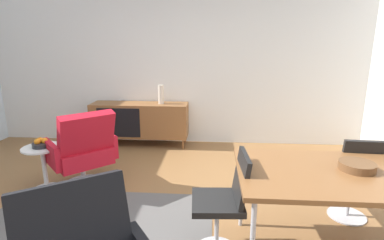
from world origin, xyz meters
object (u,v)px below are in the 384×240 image
wooden_bowl_on_table (357,166)px  side_table_round (44,163)px  dining_chair_back_right (355,175)px  dining_chair_near_window (225,200)px  sideboard (140,120)px  fruit_bowl (41,144)px  dining_table (346,177)px  lounge_chair_red (83,149)px  vase_cobalt (161,94)px

wooden_bowl_on_table → side_table_round: size_ratio=0.50×
dining_chair_back_right → dining_chair_near_window: same height
dining_chair_back_right → dining_chair_near_window: bearing=-155.8°
sideboard → fruit_bowl: sideboard is taller
wooden_bowl_on_table → dining_chair_near_window: bearing=-177.6°
wooden_bowl_on_table → fruit_bowl: wooden_bowl_on_table is taller
side_table_round → fruit_bowl: fruit_bowl is taller
dining_table → fruit_bowl: 3.12m
dining_chair_near_window → side_table_round: (-2.07, 0.96, -0.15)m
wooden_bowl_on_table → side_table_round: 3.22m
dining_table → sideboard: bearing=130.2°
sideboard → side_table_round: sideboard is taller
dining_table → wooden_bowl_on_table: bearing=25.9°
wooden_bowl_on_table → dining_chair_back_right: (0.25, 0.51, -0.30)m
dining_chair_near_window → lounge_chair_red: 1.94m
fruit_bowl → sideboard: bearing=66.2°
dining_chair_back_right → fruit_bowl: dining_chair_back_right is taller
vase_cobalt → dining_table: vase_cobalt is taller
dining_table → side_table_round: 3.13m
dining_table → fruit_bowl: dining_table is taller
dining_chair_near_window → dining_table: bearing=-0.3°
sideboard → fruit_bowl: size_ratio=8.00×
vase_cobalt → fruit_bowl: 2.02m
vase_cobalt → fruit_bowl: (-1.10, -1.66, -0.31)m
vase_cobalt → wooden_bowl_on_table: (1.95, -2.59, -0.10)m
sideboard → vase_cobalt: (0.37, 0.00, 0.43)m
dining_chair_back_right → fruit_bowl: 3.33m
lounge_chair_red → side_table_round: 0.47m
dining_table → dining_chair_near_window: 0.92m
fruit_bowl → dining_table: bearing=-18.1°
sideboard → dining_chair_near_window: 2.95m
lounge_chair_red → fruit_bowl: 0.46m
dining_chair_back_right → sideboard: bearing=141.2°
wooden_bowl_on_table → side_table_round: wooden_bowl_on_table is taller
lounge_chair_red → dining_chair_back_right: bearing=-10.0°
sideboard → dining_chair_back_right: bearing=-38.8°
dining_chair_back_right → vase_cobalt: bearing=136.7°
wooden_bowl_on_table → fruit_bowl: bearing=163.2°
dining_table → lounge_chair_red: 2.74m
vase_cobalt → dining_chair_back_right: bearing=-43.3°
dining_chair_back_right → lounge_chair_red: (-2.86, 0.51, -0.00)m
dining_chair_near_window → wooden_bowl_on_table: bearing=2.4°
vase_cobalt → side_table_round: size_ratio=0.59×
sideboard → dining_chair_near_window: dining_chair_near_window is taller
wooden_bowl_on_table → lounge_chair_red: (-2.61, 1.02, -0.30)m
vase_cobalt → lounge_chair_red: vase_cobalt is taller
side_table_round → dining_chair_near_window: bearing=-25.0°
side_table_round → fruit_bowl: size_ratio=2.60×
side_table_round → dining_chair_back_right: bearing=-7.0°
sideboard → dining_chair_back_right: dining_chair_back_right is taller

